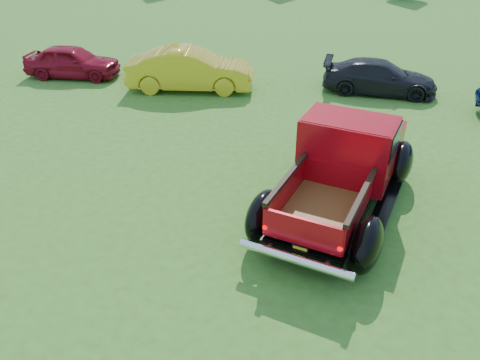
# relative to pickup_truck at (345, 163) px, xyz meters

# --- Properties ---
(ground) EXTENTS (120.00, 120.00, 0.00)m
(ground) POSITION_rel_pickup_truck_xyz_m (-2.14, -1.64, -0.97)
(ground) COLOR #3B601B
(ground) RESTS_ON ground
(pickup_truck) EXTENTS (3.68, 5.83, 2.04)m
(pickup_truck) POSITION_rel_pickup_truck_xyz_m (0.00, 0.00, 0.00)
(pickup_truck) COLOR black
(pickup_truck) RESTS_ON ground
(show_car_red) EXTENTS (3.76, 1.74, 1.25)m
(show_car_red) POSITION_rel_pickup_truck_xyz_m (-10.64, 7.02, -0.34)
(show_car_red) COLOR maroon
(show_car_red) RESTS_ON ground
(show_car_yellow) EXTENTS (4.76, 2.26, 1.51)m
(show_car_yellow) POSITION_rel_pickup_truck_xyz_m (-5.64, 6.57, -0.22)
(show_car_yellow) COLOR gold
(show_car_yellow) RESTS_ON ground
(show_car_grey) EXTENTS (4.09, 1.81, 1.17)m
(show_car_grey) POSITION_rel_pickup_truck_xyz_m (1.16, 7.61, -0.38)
(show_car_grey) COLOR black
(show_car_grey) RESTS_ON ground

